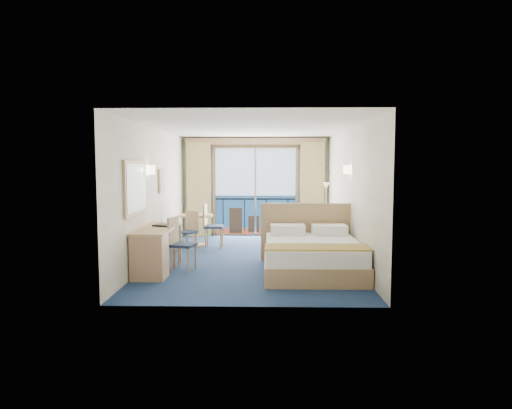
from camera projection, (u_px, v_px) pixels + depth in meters
The scene contains 22 objects.
floor at pixel (252, 258), 9.51m from camera, with size 6.50×6.50×0.00m, color navy.
room_walls at pixel (252, 173), 9.35m from camera, with size 4.04×6.54×2.72m.
balcony_door at pixel (255, 194), 12.61m from camera, with size 2.36×0.03×2.52m.
curtain_left at pixel (199, 189), 12.49m from camera, with size 0.65×0.22×2.55m, color #D0B972.
curtain_right at pixel (312, 189), 12.42m from camera, with size 0.65×0.22×2.55m, color #D0B972.
pelmet at pixel (255, 141), 12.37m from camera, with size 3.80×0.25×0.18m, color tan.
mirror at pixel (136, 188), 7.92m from camera, with size 0.05×1.25×0.95m.
wall_print at pixel (161, 181), 9.86m from camera, with size 0.04×0.42×0.52m.
sconce_left at pixel (150, 170), 8.79m from camera, with size 0.18×0.18×0.18m, color #FFE3B2.
sconce_right at pixel (348, 170), 9.15m from camera, with size 0.18×0.18×0.18m, color #FFE3B2.
bed at pixel (312, 254), 8.25m from camera, with size 1.87×2.22×1.17m.
nightstand at pixel (336, 245), 9.68m from camera, with size 0.38×0.36×0.49m, color tan.
phone at pixel (334, 231), 9.70m from camera, with size 0.20×0.16×0.09m, color silver.
armchair at pixel (313, 230), 10.95m from camera, with size 0.80×0.82×0.74m, color #464C55.
floor_lamp at pixel (326, 196), 12.02m from camera, with size 0.21×0.21×1.49m.
desk at pixel (151, 252), 7.92m from camera, with size 0.59×1.71×0.80m.
desk_chair at pixel (179, 240), 8.43m from camera, with size 0.52×0.51×0.98m.
folder at pixel (163, 225), 8.52m from camera, with size 0.33×0.25×0.03m, color black.
desk_lamp at pixel (161, 208), 8.86m from camera, with size 0.11×0.11×0.40m.
round_table at pixel (196, 222), 10.96m from camera, with size 0.84×0.84×0.76m.
table_chair_a at pixel (210, 223), 10.75m from camera, with size 0.45×0.44×1.03m.
table_chair_b at pixel (189, 228), 10.37m from camera, with size 0.53×0.53×0.89m.
Camera 1 is at (0.30, -9.37, 1.95)m, focal length 32.00 mm.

